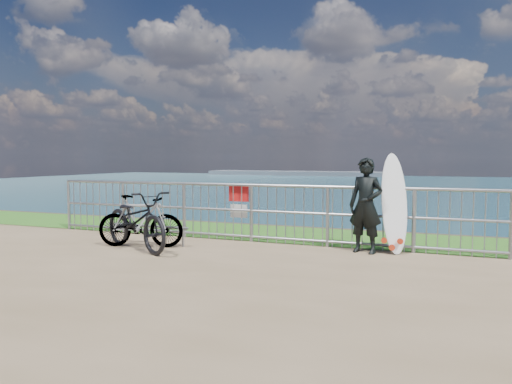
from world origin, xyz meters
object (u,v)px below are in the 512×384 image
at_px(surfer, 366,205).
at_px(bicycle_near, 136,220).
at_px(surfboard, 394,207).
at_px(bicycle_far, 140,221).

relative_size(surfer, bicycle_near, 0.81).
bearing_deg(bicycle_near, surfboard, -45.29).
height_order(surfboard, bicycle_far, surfboard).
relative_size(bicycle_near, bicycle_far, 1.27).
bearing_deg(surfer, bicycle_far, -151.99).
relative_size(surfboard, bicycle_far, 1.08).
height_order(surfer, surfboard, surfboard).
bearing_deg(surfboard, surfer, -162.49).
bearing_deg(bicycle_far, bicycle_near, -176.44).
height_order(surfer, bicycle_far, surfer).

